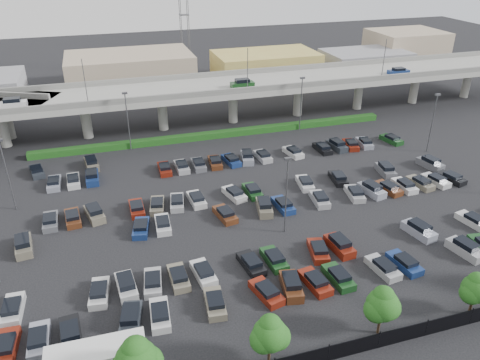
% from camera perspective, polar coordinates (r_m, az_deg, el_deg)
% --- Properties ---
extents(ground, '(280.00, 280.00, 0.00)m').
position_cam_1_polar(ground, '(65.93, 2.83, -2.62)').
color(ground, black).
extents(overpass, '(150.00, 13.00, 15.80)m').
position_cam_1_polar(overpass, '(91.47, -4.08, 10.85)').
color(overpass, '#999991').
rests_on(overpass, ground).
extents(hedge, '(66.00, 1.60, 1.10)m').
position_cam_1_polar(hedge, '(87.24, -2.71, 5.58)').
color(hedge, '#123F12').
rests_on(hedge, ground).
extents(fence, '(70.00, 0.10, 2.00)m').
position_cam_1_polar(fence, '(45.54, 15.39, -18.64)').
color(fence, black).
rests_on(fence, ground).
extents(tree_row, '(65.07, 3.66, 5.94)m').
position_cam_1_polar(tree_row, '(44.95, 15.67, -14.80)').
color(tree_row, '#332316').
rests_on(tree_row, ground).
extents(shuttle_bus, '(8.31, 2.96, 2.66)m').
position_cam_1_polar(shuttle_bus, '(43.87, -17.05, -20.13)').
color(shuttle_bus, white).
rests_on(shuttle_bus, ground).
extents(parked_cars, '(63.29, 41.70, 1.67)m').
position_cam_1_polar(parked_cars, '(62.91, 2.34, -3.58)').
color(parked_cars, maroon).
rests_on(parked_cars, ground).
extents(light_poles, '(66.90, 48.38, 10.30)m').
position_cam_1_polar(light_poles, '(63.60, -1.15, 2.56)').
color(light_poles, '#4A4A4F').
rests_on(light_poles, ground).
extents(distant_buildings, '(138.00, 24.00, 9.00)m').
position_cam_1_polar(distant_buildings, '(123.26, -1.50, 13.71)').
color(distant_buildings, gray).
rests_on(distant_buildings, ground).
extents(comm_tower, '(2.40, 2.40, 30.00)m').
position_cam_1_polar(comm_tower, '(130.88, -6.86, 19.63)').
color(comm_tower, '#4A4A4F').
rests_on(comm_tower, ground).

